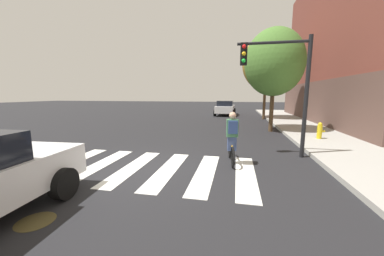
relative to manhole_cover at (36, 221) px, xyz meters
The scene contains 9 objects.
ground_plane 3.08m from the manhole_cover, 78.48° to the left, with size 120.00×120.00×0.00m, color black.
crosswalk_stripes 3.04m from the manhole_cover, 83.25° to the left, with size 7.35×3.31×0.01m.
manhole_cover is the anchor object (origin of this frame).
sedan_mid 20.84m from the manhole_cover, 83.72° to the left, with size 2.21×4.55×1.56m.
cyclist 5.29m from the manhole_cover, 50.34° to the left, with size 0.39×1.71×1.69m.
traffic_light_near 7.78m from the manhole_cover, 46.54° to the left, with size 2.47×0.28×4.20m.
fire_hydrant 11.04m from the manhole_cover, 48.03° to the left, with size 0.33×0.22×0.78m.
street_tree_near 12.76m from the manhole_cover, 62.78° to the left, with size 3.39×3.39×6.03m.
street_tree_mid 19.08m from the manhole_cover, 71.32° to the left, with size 4.12×4.12×7.32m.
Camera 1 is at (2.83, -5.90, 2.24)m, focal length 20.11 mm.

